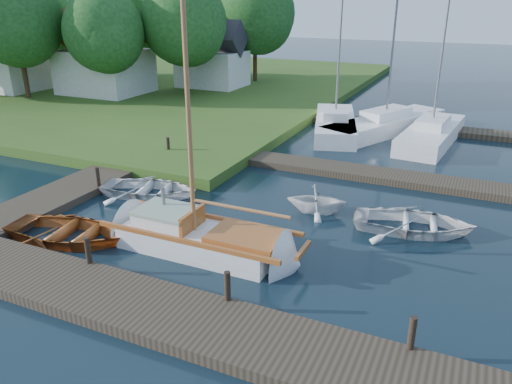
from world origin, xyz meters
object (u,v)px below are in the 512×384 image
at_px(mooring_post_2, 227,286).
at_px(marina_boat_1, 385,123).
at_px(mooring_post_4, 98,177).
at_px(tree_2, 104,30).
at_px(house_a, 104,60).
at_px(marina_boat_2, 432,132).
at_px(tender_a, 149,186).
at_px(tender_b, 317,198).
at_px(tree_7, 255,12).
at_px(tender_c, 414,220).
at_px(sailboat, 205,241).
at_px(mooring_post_3, 412,333).
at_px(house_b, 7,60).
at_px(dinghy, 67,229).
at_px(tree_5, 43,21).
at_px(tree_1, 16,17).
at_px(mooring_post_5, 168,145).
at_px(tree_3, 184,21).
at_px(marina_boat_0, 335,123).
at_px(house_c, 212,60).
at_px(mooring_post_1, 88,250).
at_px(tree_4, 129,10).

relative_size(mooring_post_2, marina_boat_1, 0.08).
relative_size(mooring_post_4, tree_2, 0.10).
bearing_deg(marina_boat_1, house_a, 111.10).
bearing_deg(marina_boat_2, tender_a, 149.72).
height_order(mooring_post_4, tender_b, tender_b).
bearing_deg(tree_7, tender_c, -54.91).
bearing_deg(tender_c, sailboat, 116.54).
bearing_deg(tree_7, marina_boat_2, -37.67).
height_order(mooring_post_3, house_a, house_a).
bearing_deg(house_b, dinghy, -37.72).
height_order(house_b, tree_5, tree_5).
xyz_separation_m(sailboat, tree_1, (-23.38, 14.55, 5.75)).
bearing_deg(mooring_post_5, tree_3, 118.20).
height_order(mooring_post_2, marina_boat_2, marina_boat_2).
bearing_deg(marina_boat_0, house_c, 39.82).
height_order(mooring_post_3, sailboat, sailboat).
relative_size(mooring_post_4, sailboat, 0.08).
bearing_deg(tender_b, tender_c, -105.30).
relative_size(tender_b, tender_c, 0.55).
relative_size(house_b, house_c, 1.10).
bearing_deg(house_b, marina_boat_0, -1.24).
distance_m(tender_b, tree_1, 28.13).
bearing_deg(marina_boat_0, tender_a, 146.38).
height_order(sailboat, marina_boat_2, marina_boat_2).
bearing_deg(tender_b, dinghy, 117.27).
distance_m(mooring_post_4, tree_1, 21.52).
relative_size(mooring_post_1, mooring_post_5, 1.00).
bearing_deg(tree_4, marina_boat_1, -17.54).
relative_size(sailboat, tree_1, 1.07).
height_order(mooring_post_3, tender_a, mooring_post_3).
height_order(tender_a, marina_boat_2, marina_boat_2).
height_order(sailboat, tree_4, tree_4).
bearing_deg(house_a, house_b, -165.96).
bearing_deg(tender_c, dinghy, 108.48).
bearing_deg(tree_1, mooring_post_1, -39.08).
xyz_separation_m(tree_2, tree_4, (-4.00, 8.00, 1.12)).
relative_size(tender_c, house_c, 0.76).
xyz_separation_m(house_a, tree_3, (6.00, 2.05, 2.85)).
relative_size(dinghy, tree_7, 0.44).
bearing_deg(tree_4, tender_c, -36.91).
relative_size(mooring_post_2, house_a, 0.13).
xyz_separation_m(marina_boat_1, tree_4, (-23.63, 7.47, 5.81)).
bearing_deg(dinghy, marina_boat_0, -20.91).
height_order(mooring_post_1, tender_b, tender_b).
height_order(sailboat, marina_boat_0, marina_boat_0).
relative_size(mooring_post_4, house_a, 0.13).
relative_size(tender_a, tender_b, 1.76).
relative_size(marina_boat_0, house_b, 2.09).
bearing_deg(mooring_post_4, house_b, 146.31).
relative_size(dinghy, house_c, 0.79).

